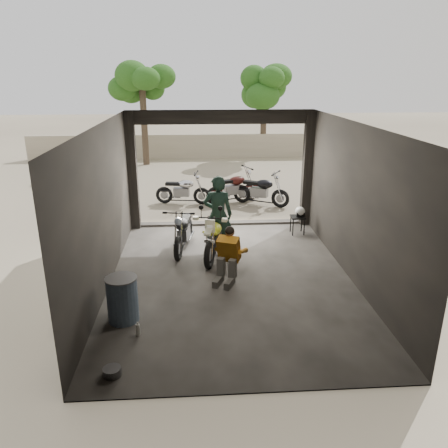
{
  "coord_description": "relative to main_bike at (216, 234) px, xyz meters",
  "views": [
    {
      "loc": [
        -0.71,
        -8.28,
        4.1
      ],
      "look_at": [
        -0.11,
        0.6,
        1.02
      ],
      "focal_mm": 35.0,
      "sensor_mm": 36.0,
      "label": 1
    }
  ],
  "objects": [
    {
      "name": "left_bike",
      "position": [
        -0.76,
        0.5,
        -0.02
      ],
      "size": [
        0.95,
        1.74,
        1.12
      ],
      "primitive_type": null,
      "rotation": [
        0.0,
        0.0,
        -0.17
      ],
      "color": "black",
      "rests_on": "ground"
    },
    {
      "name": "oil_drum",
      "position": [
        -1.74,
        -2.7,
        -0.17
      ],
      "size": [
        0.6,
        0.6,
        0.82
      ],
      "primitive_type": "cylinder",
      "rotation": [
        0.0,
        0.0,
        -0.15
      ],
      "color": "#41556E",
      "rests_on": "ground"
    },
    {
      "name": "sign_post",
      "position": [
        3.66,
        1.89,
        1.05
      ],
      "size": [
        0.8,
        0.08,
        2.41
      ],
      "rotation": [
        0.0,
        0.0,
        0.0
      ],
      "color": "black",
      "rests_on": "ground"
    },
    {
      "name": "tree_right",
      "position": [
        3.06,
        12.81,
        2.98
      ],
      "size": [
        2.2,
        2.2,
        5.0
      ],
      "color": "#382B1E",
      "rests_on": "ground"
    },
    {
      "name": "stool",
      "position": [
        2.26,
        1.4,
        -0.15
      ],
      "size": [
        0.36,
        0.36,
        0.5
      ],
      "rotation": [
        0.0,
        0.0,
        -0.06
      ],
      "color": "black",
      "rests_on": "ground"
    },
    {
      "name": "rider",
      "position": [
        0.07,
        0.32,
        0.36
      ],
      "size": [
        0.73,
        0.52,
        1.88
      ],
      "primitive_type": "imported",
      "rotation": [
        0.0,
        0.0,
        3.04
      ],
      "color": "black",
      "rests_on": "ground"
    },
    {
      "name": "ground",
      "position": [
        0.26,
        -1.19,
        -0.58
      ],
      "size": [
        80.0,
        80.0,
        0.0
      ],
      "primitive_type": "plane",
      "color": "#7A6D56",
      "rests_on": "ground"
    },
    {
      "name": "tree_left",
      "position": [
        -2.74,
        11.31,
        3.4
      ],
      "size": [
        2.2,
        2.2,
        5.6
      ],
      "color": "#382B1E",
      "rests_on": "ground"
    },
    {
      "name": "mechanic",
      "position": [
        0.16,
        -1.34,
        -0.02
      ],
      "size": [
        0.84,
        0.94,
        1.13
      ],
      "primitive_type": null,
      "rotation": [
        0.0,
        0.0,
        -0.4
      ],
      "color": "#AD6E17",
      "rests_on": "ground"
    },
    {
      "name": "outside_bike_a",
      "position": [
        -0.86,
        4.51,
        -0.05
      ],
      "size": [
        1.66,
        0.89,
        1.07
      ],
      "primitive_type": null,
      "rotation": [
        0.0,
        0.0,
        1.41
      ],
      "color": "black",
      "rests_on": "ground"
    },
    {
      "name": "boundary_wall",
      "position": [
        0.26,
        12.81,
        0.02
      ],
      "size": [
        18.0,
        0.3,
        1.2
      ],
      "primitive_type": "cube",
      "color": "gray",
      "rests_on": "ground"
    },
    {
      "name": "outside_bike_c",
      "position": [
        1.68,
        4.19,
        -0.01
      ],
      "size": [
        1.81,
        1.44,
        1.14
      ],
      "primitive_type": null,
      "rotation": [
        0.0,
        0.0,
        1.05
      ],
      "color": "black",
      "rests_on": "ground"
    },
    {
      "name": "helmet",
      "position": [
        2.31,
        1.42,
        0.05
      ],
      "size": [
        0.36,
        0.37,
        0.26
      ],
      "primitive_type": "ellipsoid",
      "rotation": [
        0.0,
        0.0,
        0.4
      ],
      "color": "silver",
      "rests_on": "stool"
    },
    {
      "name": "outside_bike_b",
      "position": [
        0.83,
        4.57,
        0.0
      ],
      "size": [
        1.87,
        1.29,
        1.17
      ],
      "primitive_type": null,
      "rotation": [
        0.0,
        0.0,
        1.95
      ],
      "color": "#40120F",
      "rests_on": "ground"
    },
    {
      "name": "main_bike",
      "position": [
        0.0,
        0.0,
        0.0
      ],
      "size": [
        1.16,
        1.87,
        1.16
      ],
      "primitive_type": null,
      "rotation": [
        0.0,
        0.0,
        -0.27
      ],
      "color": "beige",
      "rests_on": "ground"
    },
    {
      "name": "garage",
      "position": [
        0.26,
        -0.64,
        0.7
      ],
      "size": [
        7.0,
        7.13,
        3.2
      ],
      "color": "#2D2B28",
      "rests_on": "ground"
    }
  ]
}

